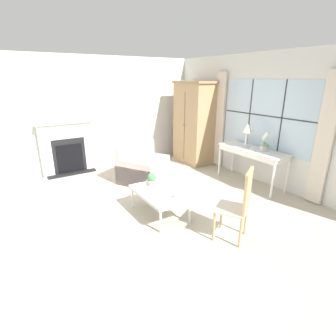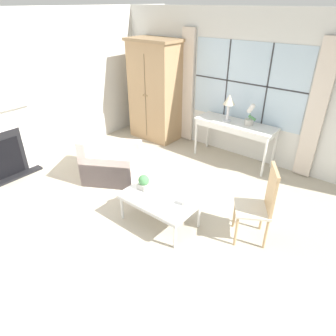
# 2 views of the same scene
# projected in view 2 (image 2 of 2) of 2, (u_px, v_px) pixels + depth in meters

# --- Properties ---
(ground_plane) EXTENTS (14.00, 14.00, 0.00)m
(ground_plane) POSITION_uv_depth(u_px,v_px,m) (142.00, 225.00, 4.39)
(ground_plane) COLOR #B2A893
(wall_back_windowed) EXTENTS (7.20, 0.14, 2.80)m
(wall_back_windowed) POSITION_uv_depth(u_px,v_px,m) (246.00, 89.00, 5.75)
(wall_back_windowed) COLOR silver
(wall_back_windowed) RESTS_ON ground_plane
(wall_left) EXTENTS (0.06, 7.20, 2.80)m
(wall_left) POSITION_uv_depth(u_px,v_px,m) (45.00, 88.00, 5.76)
(wall_left) COLOR silver
(wall_left) RESTS_ON ground_plane
(armoire) EXTENTS (1.17, 0.71, 2.20)m
(armoire) POSITION_uv_depth(u_px,v_px,m) (155.00, 91.00, 6.71)
(armoire) COLOR tan
(armoire) RESTS_ON ground_plane
(console_table) EXTENTS (1.58, 0.54, 0.81)m
(console_table) POSITION_uv_depth(u_px,v_px,m) (235.00, 127.00, 5.82)
(console_table) COLOR white
(console_table) RESTS_ON ground_plane
(table_lamp) EXTENTS (0.22, 0.22, 0.53)m
(table_lamp) POSITION_uv_depth(u_px,v_px,m) (229.00, 102.00, 5.66)
(table_lamp) COLOR silver
(table_lamp) RESTS_ON console_table
(potted_orchid) EXTENTS (0.21, 0.17, 0.42)m
(potted_orchid) POSITION_uv_depth(u_px,v_px,m) (250.00, 116.00, 5.61)
(potted_orchid) COLOR #BCB7AD
(potted_orchid) RESTS_ON console_table
(armchair_upholstered) EXTENTS (1.23, 1.22, 0.83)m
(armchair_upholstered) POSITION_uv_depth(u_px,v_px,m) (111.00, 163.00, 5.48)
(armchair_upholstered) COLOR beige
(armchair_upholstered) RESTS_ON ground_plane
(side_chair_wooden) EXTENTS (0.60, 0.60, 1.10)m
(side_chair_wooden) POSITION_uv_depth(u_px,v_px,m) (262.00, 201.00, 3.87)
(side_chair_wooden) COLOR beige
(side_chair_wooden) RESTS_ON ground_plane
(coffee_table) EXTENTS (1.10, 0.66, 0.44)m
(coffee_table) POSITION_uv_depth(u_px,v_px,m) (160.00, 200.00, 4.26)
(coffee_table) COLOR silver
(coffee_table) RESTS_ON ground_plane
(potted_plant_small) EXTENTS (0.16, 0.16, 0.23)m
(potted_plant_small) POSITION_uv_depth(u_px,v_px,m) (144.00, 182.00, 4.39)
(potted_plant_small) COLOR #BCB7AD
(potted_plant_small) RESTS_ON coffee_table
(pillar_candle) EXTENTS (0.12, 0.12, 0.14)m
(pillar_candle) POSITION_uv_depth(u_px,v_px,m) (185.00, 201.00, 4.06)
(pillar_candle) COLOR silver
(pillar_candle) RESTS_ON coffee_table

